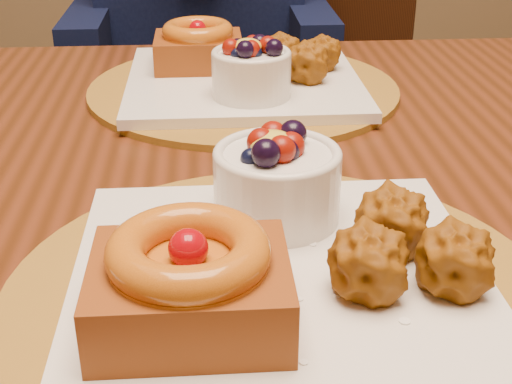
# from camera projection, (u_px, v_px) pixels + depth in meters

# --- Properties ---
(dining_table) EXTENTS (1.60, 0.90, 0.76)m
(dining_table) POSITION_uv_depth(u_px,v_px,m) (256.00, 235.00, 0.72)
(dining_table) COLOR #3A1B0A
(dining_table) RESTS_ON ground
(place_setting_near) EXTENTS (0.38, 0.38, 0.09)m
(place_setting_near) POSITION_uv_depth(u_px,v_px,m) (275.00, 260.00, 0.48)
(place_setting_near) COLOR brown
(place_setting_near) RESTS_ON dining_table
(place_setting_far) EXTENTS (0.38, 0.38, 0.09)m
(place_setting_far) POSITION_uv_depth(u_px,v_px,m) (241.00, 74.00, 0.86)
(place_setting_far) COLOR brown
(place_setting_far) RESTS_ON dining_table
(chair_far) EXTENTS (0.57, 0.57, 0.92)m
(chair_far) POSITION_uv_depth(u_px,v_px,m) (306.00, 94.00, 1.63)
(chair_far) COLOR black
(chair_far) RESTS_ON ground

